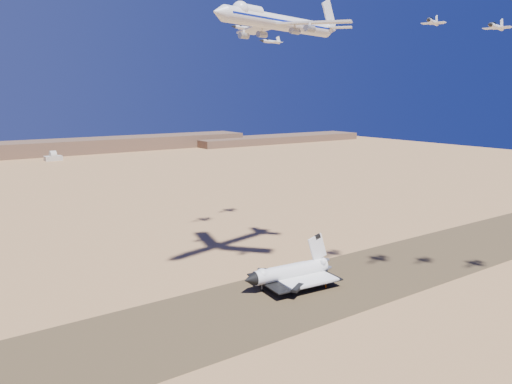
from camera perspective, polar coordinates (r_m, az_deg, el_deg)
ground at (r=185.09m, az=0.32°, el=-12.91°), size 1200.00×1200.00×0.00m
runway at (r=185.08m, az=0.32°, el=-12.91°), size 600.00×50.00×0.06m
ridgeline at (r=688.47m, az=-21.14°, el=4.61°), size 960.00×90.00×18.00m
shuttle at (r=201.92m, az=3.91°, el=-9.23°), size 40.23×26.82×19.77m
carrier_747 at (r=199.98m, az=2.45°, el=18.83°), size 72.93×54.99×18.14m
crew_a at (r=204.87m, az=6.90°, el=-10.32°), size 0.49×0.64×1.59m
crew_b at (r=202.93m, az=7.95°, el=-10.53°), size 0.86×0.98×1.75m
crew_c at (r=201.39m, az=7.99°, el=-10.72°), size 0.97×1.05×1.62m
chase_jet_a at (r=196.52m, az=19.54°, el=17.87°), size 14.74×8.76×3.81m
chase_jet_b at (r=196.58m, az=25.75°, el=16.67°), size 16.31×9.41×4.14m
chase_jet_e at (r=251.02m, az=-1.34°, el=18.27°), size 15.76×8.76×3.94m
chase_jet_f at (r=277.15m, az=1.70°, el=16.82°), size 16.34×9.25×4.11m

